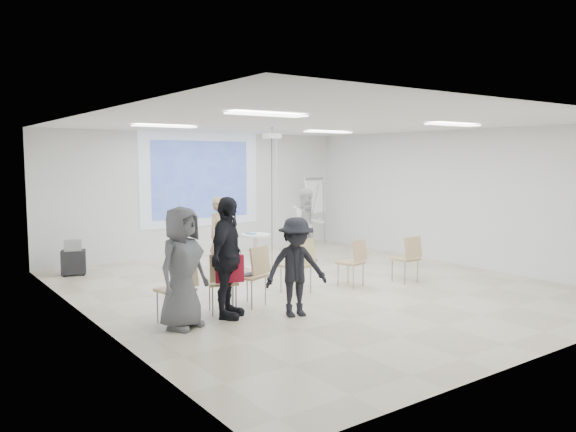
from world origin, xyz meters
TOP-DOWN VIEW (x-y plane):
  - floor at (0.00, 0.00)m, footprint 8.00×9.00m
  - ceiling at (0.00, 0.00)m, footprint 8.00×9.00m
  - wall_back at (0.00, 4.55)m, footprint 8.00×0.10m
  - wall_left at (-4.05, 0.00)m, footprint 0.10×9.00m
  - wall_right at (4.05, 0.00)m, footprint 0.10×9.00m
  - projection_halo at (0.00, 4.49)m, footprint 3.20×0.01m
  - projection_image at (0.00, 4.47)m, footprint 2.60×0.01m
  - pedestal_table at (0.04, 2.04)m, footprint 0.71×0.71m
  - player_left at (-0.88, 1.91)m, footprint 0.73×0.56m
  - player_right at (1.46, 2.05)m, footprint 1.01×0.86m
  - controller_left at (-0.70, 2.16)m, footprint 0.05×0.11m
  - controller_right at (1.28, 2.30)m, footprint 0.07×0.14m
  - chair_far_left at (-3.02, -0.74)m, footprint 0.55×0.58m
  - chair_left_mid at (-2.25, -0.64)m, footprint 0.58×0.60m
  - chair_left_inner at (-1.65, -0.56)m, footprint 0.61×0.63m
  - chair_center at (-0.54, -0.29)m, footprint 0.54×0.57m
  - chair_right_inner at (0.61, -0.45)m, footprint 0.51×0.54m
  - chair_right_far at (1.67, -0.80)m, footprint 0.43×0.46m
  - red_jacket at (-2.22, -0.79)m, footprint 0.44×0.24m
  - laptop at (-1.68, -0.46)m, footprint 0.43×0.37m
  - audience_left at (-2.30, -0.86)m, footprint 1.38×1.35m
  - audience_mid at (-1.42, -1.38)m, footprint 1.21×0.85m
  - audience_outer at (-3.06, -0.94)m, footprint 1.11×0.94m
  - flipchart_easel at (3.00, 3.75)m, footprint 0.79×0.61m
  - av_cart at (-3.32, 3.68)m, footprint 0.56×0.50m
  - ceiling_projector at (0.10, 1.49)m, footprint 0.30×0.25m
  - fluor_panel_nw at (-2.00, 2.00)m, footprint 1.20×0.30m
  - fluor_panel_ne at (2.00, 2.00)m, footprint 1.20×0.30m
  - fluor_panel_sw at (-2.00, -1.50)m, footprint 1.20×0.30m
  - fluor_panel_se at (2.00, -1.50)m, footprint 1.20×0.30m

SIDE VIEW (x-z plane):
  - floor at x=0.00m, z-range -0.10..0.00m
  - av_cart at x=-3.32m, z-range -0.03..0.68m
  - pedestal_table at x=0.04m, z-range 0.04..0.82m
  - chair_right_inner at x=0.61m, z-range 0.08..0.96m
  - laptop at x=-1.68m, z-range 0.51..0.54m
  - chair_right_far at x=1.67m, z-range 0.08..0.98m
  - chair_left_mid at x=-2.25m, z-range 0.09..1.03m
  - chair_far_left at x=-3.02m, z-range 0.09..1.06m
  - chair_center at x=-0.54m, z-range 0.09..1.07m
  - chair_left_inner at x=-1.65m, z-range 0.09..1.07m
  - red_jacket at x=-2.22m, z-range 0.51..0.93m
  - audience_mid at x=-1.42m, z-range 0.00..1.70m
  - player_left at x=-0.88m, z-range 0.00..1.82m
  - player_right at x=1.46m, z-range 0.00..1.86m
  - audience_outer at x=-3.06m, z-range 0.00..1.92m
  - audience_left at x=-2.30m, z-range 0.00..2.08m
  - controller_left at x=-0.70m, z-range 1.18..1.22m
  - controller_right at x=1.28m, z-range 1.23..1.27m
  - flipchart_easel at x=3.00m, z-range 0.44..2.30m
  - wall_back at x=0.00m, z-range 0.00..3.00m
  - wall_left at x=-4.05m, z-range 0.00..3.00m
  - wall_right at x=4.05m, z-range 0.00..3.00m
  - projection_halo at x=0.00m, z-range 0.70..3.00m
  - projection_image at x=0.00m, z-range 0.90..2.80m
  - ceiling_projector at x=0.10m, z-range 1.19..4.19m
  - fluor_panel_nw at x=-2.00m, z-range 2.96..2.98m
  - fluor_panel_ne at x=2.00m, z-range 2.96..2.98m
  - fluor_panel_sw at x=-2.00m, z-range 2.96..2.98m
  - fluor_panel_se at x=2.00m, z-range 2.96..2.98m
  - ceiling at x=0.00m, z-range 3.00..3.10m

